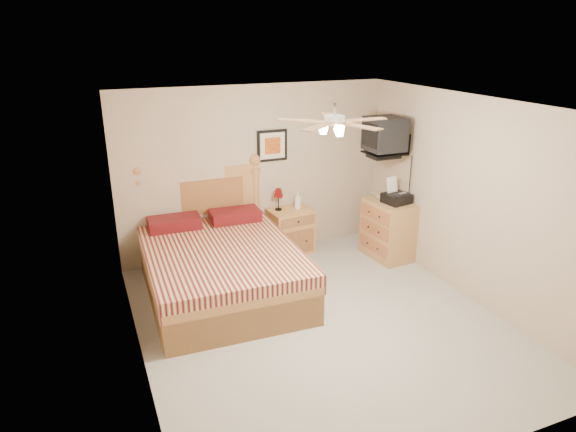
# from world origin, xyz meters

# --- Properties ---
(floor) EXTENTS (4.50, 4.50, 0.00)m
(floor) POSITION_xyz_m (0.00, 0.00, 0.00)
(floor) COLOR #9F9B8F
(floor) RESTS_ON ground
(ceiling) EXTENTS (4.00, 4.50, 0.04)m
(ceiling) POSITION_xyz_m (0.00, 0.00, 2.50)
(ceiling) COLOR white
(ceiling) RESTS_ON ground
(wall_back) EXTENTS (4.00, 0.04, 2.50)m
(wall_back) POSITION_xyz_m (0.00, 2.25, 1.25)
(wall_back) COLOR tan
(wall_back) RESTS_ON ground
(wall_front) EXTENTS (4.00, 0.04, 2.50)m
(wall_front) POSITION_xyz_m (0.00, -2.25, 1.25)
(wall_front) COLOR tan
(wall_front) RESTS_ON ground
(wall_left) EXTENTS (0.04, 4.50, 2.50)m
(wall_left) POSITION_xyz_m (-2.00, 0.00, 1.25)
(wall_left) COLOR tan
(wall_left) RESTS_ON ground
(wall_right) EXTENTS (0.04, 4.50, 2.50)m
(wall_right) POSITION_xyz_m (2.00, 0.00, 1.25)
(wall_right) COLOR tan
(wall_right) RESTS_ON ground
(bed) EXTENTS (1.87, 2.42, 1.53)m
(bed) POSITION_xyz_m (-0.86, 1.12, 0.76)
(bed) COLOR #B6773D
(bed) RESTS_ON ground
(nightstand) EXTENTS (0.66, 0.51, 0.67)m
(nightstand) POSITION_xyz_m (0.47, 2.00, 0.34)
(nightstand) COLOR #C58842
(nightstand) RESTS_ON ground
(table_lamp) EXTENTS (0.22, 0.22, 0.33)m
(table_lamp) POSITION_xyz_m (0.31, 2.09, 0.83)
(table_lamp) COLOR #5D0404
(table_lamp) RESTS_ON nightstand
(lotion_bottle) EXTENTS (0.12, 0.12, 0.25)m
(lotion_bottle) POSITION_xyz_m (0.59, 2.02, 0.80)
(lotion_bottle) COLOR white
(lotion_bottle) RESTS_ON nightstand
(framed_picture) EXTENTS (0.46, 0.04, 0.46)m
(framed_picture) POSITION_xyz_m (0.27, 2.23, 1.62)
(framed_picture) COLOR black
(framed_picture) RESTS_ON wall_back
(dresser) EXTENTS (0.57, 0.78, 0.87)m
(dresser) POSITION_xyz_m (1.73, 1.28, 0.43)
(dresser) COLOR olive
(dresser) RESTS_ON ground
(fax_machine) EXTENTS (0.40, 0.42, 0.36)m
(fax_machine) POSITION_xyz_m (1.77, 1.19, 1.05)
(fax_machine) COLOR black
(fax_machine) RESTS_ON dresser
(magazine_lower) EXTENTS (0.28, 0.32, 0.02)m
(magazine_lower) POSITION_xyz_m (1.65, 1.55, 0.88)
(magazine_lower) COLOR beige
(magazine_lower) RESTS_ON dresser
(magazine_upper) EXTENTS (0.26, 0.30, 0.02)m
(magazine_upper) POSITION_xyz_m (1.67, 1.55, 0.90)
(magazine_upper) COLOR tan
(magazine_upper) RESTS_ON magazine_lower
(wall_tv) EXTENTS (0.56, 0.46, 0.58)m
(wall_tv) POSITION_xyz_m (1.75, 1.34, 1.81)
(wall_tv) COLOR black
(wall_tv) RESTS_ON wall_right
(ceiling_fan) EXTENTS (1.14, 1.14, 0.28)m
(ceiling_fan) POSITION_xyz_m (0.00, -0.20, 2.36)
(ceiling_fan) COLOR white
(ceiling_fan) RESTS_ON ceiling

